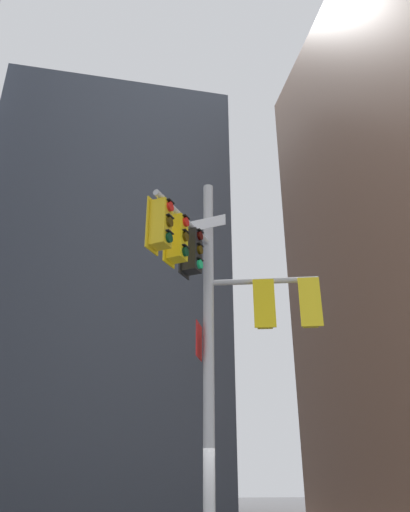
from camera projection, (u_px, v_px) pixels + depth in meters
The scene contains 2 objects.
building_mid_block at pixel (104, 300), 38.90m from camera, with size 16.82×16.82×30.21m, color #4C5460.
signal_pole_assembly at pixel (217, 306), 10.63m from camera, with size 4.11×2.49×8.78m.
Camera 1 is at (-2.18, -10.41, 1.88)m, focal length 34.23 mm.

